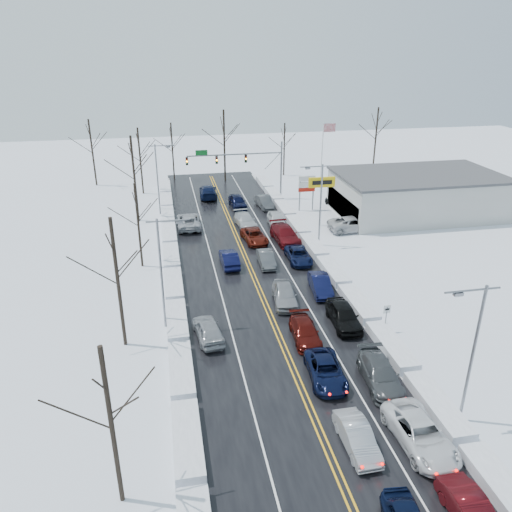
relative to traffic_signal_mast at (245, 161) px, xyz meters
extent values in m
plane|color=silver|center=(-3.45, -27.99, -5.48)|extent=(160.00, 160.00, 0.00)
cube|color=black|center=(-3.45, -25.99, -5.47)|extent=(14.00, 84.00, 0.01)
cube|color=white|center=(-11.05, -25.99, -5.48)|extent=(1.59, 72.00, 0.75)
cube|color=white|center=(4.15, -25.99, -5.48)|extent=(1.59, 72.00, 0.75)
cylinder|color=slate|center=(5.05, 0.01, -1.48)|extent=(0.24, 0.24, 8.00)
cylinder|color=slate|center=(-1.45, 0.01, 1.02)|extent=(13.00, 0.18, 0.18)
cylinder|color=slate|center=(3.85, 0.01, -0.08)|extent=(2.33, 0.10, 2.33)
cube|color=#0C591E|center=(-5.95, 0.01, 1.42)|extent=(1.60, 0.08, 0.70)
cube|color=black|center=(0.05, 0.01, 0.37)|extent=(0.32, 0.25, 1.05)
sphere|color=#3F0705|center=(0.05, -0.15, 0.67)|extent=(0.20, 0.20, 0.20)
sphere|color=orange|center=(0.05, -0.15, 0.37)|extent=(0.22, 0.22, 0.22)
sphere|color=black|center=(0.05, -0.15, 0.07)|extent=(0.20, 0.20, 0.20)
cube|color=black|center=(-3.95, 0.01, 0.37)|extent=(0.32, 0.25, 1.05)
sphere|color=#3F0705|center=(-3.95, -0.15, 0.67)|extent=(0.20, 0.20, 0.20)
sphere|color=orange|center=(-3.95, -0.15, 0.37)|extent=(0.22, 0.22, 0.22)
sphere|color=black|center=(-3.95, -0.15, 0.07)|extent=(0.20, 0.20, 0.20)
cube|color=black|center=(-7.95, 0.01, 0.37)|extent=(0.32, 0.25, 1.05)
sphere|color=#3F0705|center=(-7.95, -0.15, 0.67)|extent=(0.20, 0.20, 0.20)
sphere|color=orange|center=(-7.95, -0.15, 0.37)|extent=(0.22, 0.22, 0.22)
sphere|color=black|center=(-7.95, -0.15, 0.07)|extent=(0.20, 0.20, 0.20)
cylinder|color=slate|center=(7.05, -11.99, -2.68)|extent=(0.20, 0.20, 5.60)
cube|color=yellow|center=(7.05, -11.99, -0.08)|extent=(3.20, 0.30, 1.20)
cube|color=black|center=(7.05, -12.16, -0.08)|extent=(2.40, 0.04, 0.50)
cylinder|color=slate|center=(6.15, -5.99, -3.48)|extent=(0.16, 0.16, 4.00)
cylinder|color=slate|center=(7.95, -5.99, -3.48)|extent=(0.16, 0.16, 4.00)
cube|color=white|center=(7.05, -5.99, -1.18)|extent=(2.20, 0.22, 0.70)
cube|color=white|center=(7.05, -5.99, -1.98)|extent=(2.20, 0.22, 0.70)
cube|color=#AD180D|center=(7.05, -5.99, -2.68)|extent=(2.20, 0.22, 0.50)
cylinder|color=slate|center=(4.75, -35.99, -4.38)|extent=(0.08, 0.08, 2.20)
cube|color=white|center=(4.75, -35.99, -3.48)|extent=(0.55, 0.05, 0.70)
cube|color=black|center=(4.75, -36.03, -3.48)|extent=(0.35, 0.02, 0.15)
cylinder|color=silver|center=(11.55, 2.01, -0.48)|extent=(0.14, 0.14, 10.00)
cube|color=#B3B3AE|center=(20.55, -9.99, -2.98)|extent=(20.00, 12.00, 5.00)
cube|color=#262628|center=(10.60, -9.99, -3.88)|extent=(0.10, 11.00, 2.80)
cube|color=#3F3F42|center=(20.55, -9.99, -0.33)|extent=(20.40, 12.40, 0.30)
cylinder|color=slate|center=(5.05, -45.99, -0.98)|extent=(0.18, 0.18, 9.00)
cylinder|color=slate|center=(4.25, -45.99, 3.32)|extent=(3.20, 0.12, 0.12)
cube|color=slate|center=(3.45, -45.99, 3.17)|extent=(0.50, 0.25, 0.18)
cylinder|color=slate|center=(5.05, -17.99, -0.98)|extent=(0.18, 0.18, 9.00)
cylinder|color=slate|center=(4.25, -17.99, 3.32)|extent=(3.20, 0.12, 0.12)
cube|color=slate|center=(3.45, -17.99, 3.17)|extent=(0.50, 0.25, 0.18)
cylinder|color=slate|center=(-11.95, -31.99, -0.98)|extent=(0.18, 0.18, 9.00)
cylinder|color=slate|center=(-11.15, -31.99, 3.32)|extent=(3.20, 0.12, 0.12)
cube|color=slate|center=(-10.35, -31.99, 3.17)|extent=(0.50, 0.25, 0.18)
cylinder|color=slate|center=(-11.95, -3.99, -0.98)|extent=(0.18, 0.18, 9.00)
cylinder|color=slate|center=(-11.15, -3.99, 3.32)|extent=(3.20, 0.12, 0.12)
cube|color=slate|center=(-10.35, -3.99, 3.17)|extent=(0.50, 0.25, 0.18)
cylinder|color=#2D231C|center=(-14.45, -47.99, -0.98)|extent=(0.24, 0.24, 9.00)
cylinder|color=#2D231C|center=(-14.95, -33.99, -0.48)|extent=(0.27, 0.27, 10.00)
cylinder|color=#2D231C|center=(-13.95, -19.99, -1.23)|extent=(0.23, 0.23, 8.50)
cylinder|color=#2D231C|center=(-14.65, -5.99, -0.23)|extent=(0.28, 0.28, 10.50)
cylinder|color=#2D231C|center=(-14.25, 6.01, -0.73)|extent=(0.25, 0.25, 9.50)
cylinder|color=#2D231C|center=(-21.45, 12.01, -0.48)|extent=(0.27, 0.27, 10.00)
cylinder|color=#2D231C|center=(-9.45, 13.01, -0.98)|extent=(0.24, 0.24, 9.00)
cylinder|color=#2D231C|center=(-1.45, 11.01, 0.02)|extent=(0.29, 0.29, 11.00)
cylinder|color=#2D231C|center=(8.55, 12.51, -1.23)|extent=(0.23, 0.23, 8.50)
cylinder|color=#2D231C|center=(24.55, 13.01, -0.23)|extent=(0.28, 0.28, 10.50)
imported|color=#A9ABB1|center=(-1.80, -46.87, -5.48)|extent=(1.52, 4.22, 1.38)
imported|color=black|center=(-1.61, -40.76, -5.48)|extent=(2.65, 5.04, 1.35)
imported|color=#440C09|center=(-1.64, -35.86, -5.48)|extent=(2.18, 4.77, 1.35)
imported|color=gray|center=(-1.78, -30.06, -5.48)|extent=(2.48, 5.01, 1.64)
imported|color=#444749|center=(-1.72, -22.07, -5.48)|extent=(1.55, 4.17, 1.36)
imported|color=#52130B|center=(-1.72, -15.71, -5.48)|extent=(2.73, 5.10, 1.36)
imported|color=#B0B4B9|center=(-1.87, -10.52, -5.48)|extent=(2.47, 5.20, 1.47)
imported|color=black|center=(-1.65, -3.11, -5.48)|extent=(2.16, 4.89, 1.63)
imported|color=white|center=(1.72, -47.36, -5.48)|extent=(2.75, 5.57, 1.52)
imported|color=#434648|center=(1.75, -41.87, -5.48)|extent=(2.60, 5.38, 1.51)
imported|color=black|center=(1.95, -34.41, -5.48)|extent=(2.20, 5.05, 1.70)
imported|color=black|center=(1.84, -28.73, -5.48)|extent=(2.03, 4.68, 1.50)
imported|color=black|center=(1.71, -21.81, -5.48)|extent=(2.36, 4.84, 1.33)
imported|color=#550B10|center=(1.67, -16.28, -5.48)|extent=(2.77, 6.03, 1.71)
imported|color=silver|center=(1.85, -11.20, -5.48)|extent=(2.26, 4.93, 1.64)
imported|color=#3F4044|center=(1.90, -3.82, -5.48)|extent=(2.11, 4.82, 1.54)
imported|color=black|center=(-5.37, -21.46, -5.48)|extent=(1.67, 4.58, 1.50)
imported|color=#A8AAB0|center=(-8.60, -9.63, -5.48)|extent=(2.79, 5.92, 1.64)
imported|color=black|center=(-5.05, 2.38, -5.48)|extent=(2.71, 5.99, 1.70)
imported|color=#93969B|center=(-8.79, -34.38, -5.48)|extent=(2.38, 4.76, 1.56)
imported|color=#BCBCBE|center=(10.45, -14.53, -5.48)|extent=(6.15, 2.85, 1.71)
imported|color=#45474A|center=(13.44, -12.28, -5.48)|extent=(2.45, 5.27, 1.49)
imported|color=black|center=(11.56, -5.70, -5.48)|extent=(2.48, 5.11, 1.68)
camera|label=1|loc=(-11.30, -66.67, 15.46)|focal=35.00mm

